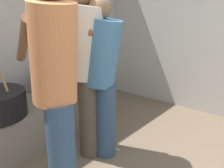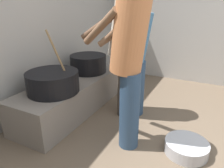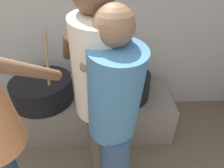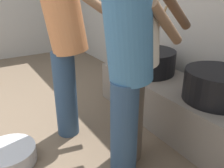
{
  "view_description": "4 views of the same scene",
  "coord_description": "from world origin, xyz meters",
  "px_view_note": "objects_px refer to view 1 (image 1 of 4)",
  "views": [
    {
      "loc": [
        -0.65,
        -0.36,
        1.41
      ],
      "look_at": [
        1.05,
        1.02,
        0.72
      ],
      "focal_mm": 38.99,
      "sensor_mm": 36.0,
      "label": 1
    },
    {
      "loc": [
        -1.41,
        0.2,
        1.39
      ],
      "look_at": [
        0.3,
        1.07,
        0.65
      ],
      "focal_mm": 33.22,
      "sensor_mm": 36.0,
      "label": 2
    },
    {
      "loc": [
        0.92,
        0.2,
        1.67
      ],
      "look_at": [
        0.96,
        1.25,
        0.98
      ],
      "focal_mm": 30.97,
      "sensor_mm": 36.0,
      "label": 3
    },
    {
      "loc": [
        2.17,
        0.2,
        1.33
      ],
      "look_at": [
        0.8,
        1.05,
        0.65
      ],
      "focal_mm": 38.24,
      "sensor_mm": 36.0,
      "label": 4
    }
  ],
  "objects_px": {
    "cooking_pot_secondary": "(60,82)",
    "cook_in_blue_shirt": "(102,71)",
    "cook_in_orange_shirt": "(55,80)",
    "cook_in_cream_shirt": "(84,62)"
  },
  "relations": [
    {
      "from": "cooking_pot_secondary",
      "to": "cook_in_blue_shirt",
      "type": "relative_size",
      "value": 0.35
    },
    {
      "from": "cook_in_blue_shirt",
      "to": "cook_in_orange_shirt",
      "type": "xyz_separation_m",
      "value": [
        -0.66,
        -0.18,
        0.09
      ]
    },
    {
      "from": "cooking_pot_secondary",
      "to": "cook_in_orange_shirt",
      "type": "bearing_deg",
      "value": -129.4
    },
    {
      "from": "cook_in_blue_shirt",
      "to": "cook_in_cream_shirt",
      "type": "height_order",
      "value": "cook_in_cream_shirt"
    },
    {
      "from": "cook_in_cream_shirt",
      "to": "cooking_pot_secondary",
      "type": "bearing_deg",
      "value": 70.74
    },
    {
      "from": "cook_in_blue_shirt",
      "to": "cook_in_cream_shirt",
      "type": "distance_m",
      "value": 0.18
    },
    {
      "from": "cooking_pot_secondary",
      "to": "cook_in_cream_shirt",
      "type": "bearing_deg",
      "value": -109.26
    },
    {
      "from": "cooking_pot_secondary",
      "to": "cook_in_orange_shirt",
      "type": "height_order",
      "value": "cook_in_orange_shirt"
    },
    {
      "from": "cook_in_blue_shirt",
      "to": "cook_in_orange_shirt",
      "type": "bearing_deg",
      "value": -164.98
    },
    {
      "from": "cooking_pot_secondary",
      "to": "cook_in_orange_shirt",
      "type": "relative_size",
      "value": 0.32
    }
  ]
}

